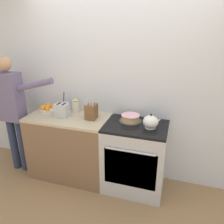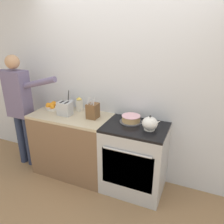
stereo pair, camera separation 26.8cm
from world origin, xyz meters
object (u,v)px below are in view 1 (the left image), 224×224
at_px(stove_range, 135,157).
at_px(knife_block, 91,111).
at_px(toaster, 62,110).
at_px(milk_carton, 76,106).
at_px(tea_kettle, 151,122).
at_px(layer_cake, 130,118).
at_px(person_baker, 12,106).
at_px(fruit_bowl, 49,108).
at_px(utensil_crock, 65,106).

xyz_separation_m(stove_range, knife_block, (-0.60, 0.03, 0.56)).
xyz_separation_m(toaster, milk_carton, (0.10, 0.21, 0.01)).
xyz_separation_m(tea_kettle, knife_block, (-0.78, 0.05, 0.02)).
distance_m(layer_cake, knife_block, 0.51).
relative_size(layer_cake, toaster, 1.42).
bearing_deg(tea_kettle, knife_block, 176.31).
bearing_deg(knife_block, tea_kettle, -3.69).
height_order(layer_cake, milk_carton, milk_carton).
bearing_deg(layer_cake, toaster, -171.73).
relative_size(stove_range, tea_kettle, 4.07).
relative_size(knife_block, person_baker, 0.17).
bearing_deg(fruit_bowl, knife_block, -7.33).
bearing_deg(layer_cake, milk_carton, 174.11).
xyz_separation_m(knife_block, milk_carton, (-0.30, 0.15, -0.00)).
bearing_deg(tea_kettle, milk_carton, 169.26).
xyz_separation_m(stove_range, layer_cake, (-0.10, 0.10, 0.50)).
distance_m(utensil_crock, person_baker, 0.73).
height_order(stove_range, layer_cake, layer_cake).
distance_m(stove_range, fruit_bowl, 1.40).
height_order(layer_cake, fruit_bowl, fruit_bowl).
distance_m(utensil_crock, toaster, 0.24).
xyz_separation_m(fruit_bowl, person_baker, (-0.43, -0.23, 0.07)).
bearing_deg(layer_cake, person_baker, -172.69).
distance_m(layer_cake, person_baker, 1.65).
relative_size(tea_kettle, fruit_bowl, 0.84).
relative_size(tea_kettle, milk_carton, 1.10).
relative_size(layer_cake, knife_block, 0.98).
distance_m(layer_cake, utensil_crock, 0.98).
relative_size(tea_kettle, toaster, 1.12).
height_order(utensil_crock, toaster, utensil_crock).
height_order(toaster, milk_carton, milk_carton).
height_order(layer_cake, utensil_crock, utensil_crock).
xyz_separation_m(utensil_crock, person_baker, (-0.66, -0.31, 0.03)).
bearing_deg(layer_cake, utensil_crock, 174.40).
relative_size(knife_block, fruit_bowl, 1.10).
xyz_separation_m(stove_range, utensil_crock, (-1.07, 0.20, 0.53)).
xyz_separation_m(layer_cake, knife_block, (-0.51, -0.07, 0.06)).
bearing_deg(person_baker, utensil_crock, 18.89).
height_order(stove_range, tea_kettle, tea_kettle).
bearing_deg(person_baker, knife_block, 1.09).
xyz_separation_m(milk_carton, person_baker, (-0.83, -0.29, 0.01)).
bearing_deg(layer_cake, knife_block, -172.00).
distance_m(stove_range, toaster, 1.14).
relative_size(fruit_bowl, milk_carton, 1.31).
xyz_separation_m(layer_cake, fruit_bowl, (-1.21, 0.02, -0.01)).
bearing_deg(milk_carton, tea_kettle, -10.74).
bearing_deg(milk_carton, utensil_crock, 175.75).
relative_size(utensil_crock, person_baker, 0.16).
bearing_deg(knife_block, milk_carton, 152.69).
xyz_separation_m(utensil_crock, toaster, (0.07, -0.23, 0.02)).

